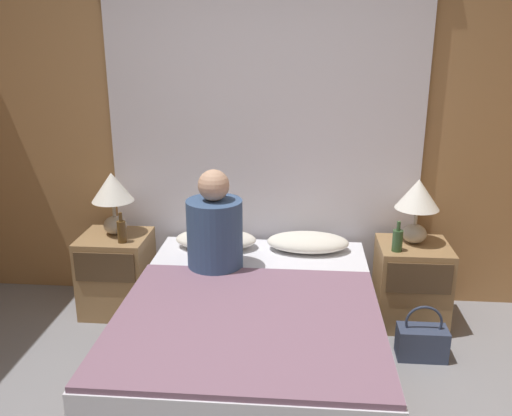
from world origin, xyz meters
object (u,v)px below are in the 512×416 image
bed (252,336)px  beer_bottle_on_left_stand (122,231)px  beer_bottle_on_right_stand (397,240)px  handbag_on_floor (422,341)px  person_left_in_bed (215,230)px  pillow_left (216,239)px  lamp_left (113,193)px  nightstand_left (117,273)px  pillow_right (308,242)px  lamp_right (417,201)px  nightstand_right (411,284)px

bed → beer_bottle_on_left_stand: size_ratio=8.96×
beer_bottle_on_right_stand → handbag_on_floor: (0.14, -0.33, -0.54)m
person_left_in_bed → beer_bottle_on_left_stand: size_ratio=3.08×
pillow_left → beer_bottle_on_left_stand: beer_bottle_on_left_stand is taller
bed → beer_bottle_on_left_stand: bearing=148.3°
lamp_left → pillow_left: 0.78m
beer_bottle_on_left_stand → bed: bearing=-31.7°
nightstand_left → pillow_right: bearing=2.5°
lamp_left → handbag_on_floor: size_ratio=1.25×
bed → lamp_left: 1.42m
beer_bottle_on_left_stand → handbag_on_floor: 2.07m
pillow_right → person_left_in_bed: bearing=-148.3°
bed → lamp_right: 1.42m
bed → nightstand_right: (1.04, 0.69, 0.05)m
beer_bottle_on_left_stand → beer_bottle_on_right_stand: bearing=0.0°
lamp_left → pillow_right: (1.36, 0.01, -0.32)m
bed → nightstand_left: bearing=146.3°
nightstand_left → handbag_on_floor: size_ratio=1.61×
bed → nightstand_right: size_ratio=3.30×
lamp_right → nightstand_left: bearing=-178.7°
lamp_left → lamp_right: (2.07, 0.00, 0.00)m
bed → person_left_in_bed: (-0.27, 0.39, 0.51)m
person_left_in_bed → lamp_left: bearing=155.4°
pillow_left → beer_bottle_on_right_stand: (1.22, -0.17, 0.10)m
bed → lamp_left: size_ratio=4.27×
nightstand_left → beer_bottle_on_left_stand: beer_bottle_on_left_stand is taller
nightstand_right → lamp_right: 0.59m
nightstand_right → beer_bottle_on_left_stand: beer_bottle_on_left_stand is taller
nightstand_left → lamp_right: size_ratio=1.29×
pillow_right → beer_bottle_on_right_stand: bearing=-16.7°
bed → pillow_left: pillow_left is taller
nightstand_right → handbag_on_floor: nightstand_right is taller
nightstand_left → person_left_in_bed: bearing=-21.6°
person_left_in_bed → bed: bearing=-55.2°
nightstand_right → pillow_right: pillow_right is taller
nightstand_right → pillow_left: pillow_left is taller
lamp_left → nightstand_left: bearing=-90.0°
pillow_left → nightstand_left: bearing=-175.2°
nightstand_right → pillow_right: bearing=175.2°
bed → nightstand_right: nightstand_right is taller
beer_bottle_on_left_stand → pillow_left: bearing=15.7°
bed → pillow_right: bearing=66.8°
lamp_right → beer_bottle_on_left_stand: bearing=-175.4°
lamp_right → handbag_on_floor: 0.91m
pillow_left → beer_bottle_on_left_stand: size_ratio=2.67×
lamp_left → handbag_on_floor: bearing=-13.4°
lamp_left → beer_bottle_on_left_stand: lamp_left is taller
nightstand_left → nightstand_right: (2.07, 0.00, 0.00)m
lamp_left → person_left_in_bed: (0.77, -0.35, -0.12)m
pillow_right → beer_bottle_on_left_stand: beer_bottle_on_left_stand is taller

